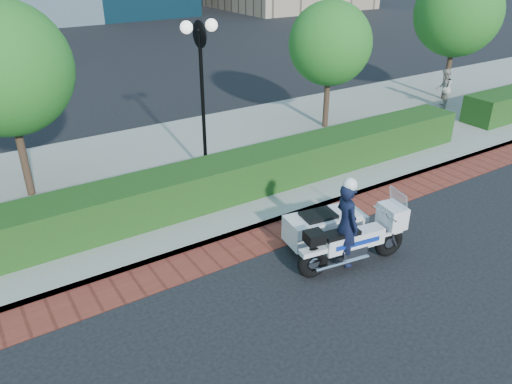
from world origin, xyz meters
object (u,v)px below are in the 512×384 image
lamppost (202,75)px  tree_b (4,69)px  tree_c (330,44)px  pedestrian (444,89)px  police_motorcycle (339,229)px  tree_d (458,13)px

lamppost → tree_b: size_ratio=0.86×
tree_c → pedestrian: tree_c is taller
tree_b → tree_c: tree_b is taller
lamppost → police_motorcycle: 5.66m
tree_d → pedestrian: 3.01m
lamppost → pedestrian: lamppost is taller
tree_b → pedestrian: 15.61m
tree_d → pedestrian: bearing=-145.7°
tree_c → pedestrian: bearing=-8.0°
tree_c → pedestrian: 5.84m
lamppost → tree_c: 5.65m
tree_b → police_motorcycle: (4.95, -6.47, -2.73)m
tree_c → tree_d: bearing=0.0°
tree_c → pedestrian: (5.38, -0.76, -2.13)m
tree_c → police_motorcycle: 8.53m
lamppost → tree_b: 4.71m
tree_d → police_motorcycle: (-11.55, -6.47, -2.90)m
police_motorcycle → pedestrian: size_ratio=1.66×
police_motorcycle → tree_c: bearing=60.6°
pedestrian → tree_c: bearing=-43.6°
lamppost → tree_c: tree_c is taller
tree_c → police_motorcycle: (-5.05, -6.47, -2.34)m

